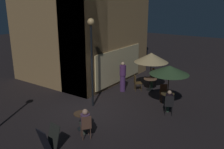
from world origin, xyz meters
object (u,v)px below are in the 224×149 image
cafe_table_0 (150,81)px  cafe_chair_2 (164,91)px  patron_seated_0 (153,76)px  patron_seated_1 (169,101)px  menu_sandwich_board (49,139)px  patio_umbrella_0 (151,58)px  cafe_table_2 (82,118)px  patio_umbrella_1 (169,70)px  cafe_chair_1 (136,82)px  patron_standing_3 (123,77)px  cafe_chair_4 (86,125)px  cafe_table_1 (167,98)px  cafe_chair_0 (153,77)px  patron_seated_2 (85,121)px  cafe_chair_3 (169,103)px  street_lamp_near_corner (91,46)px

cafe_table_0 → cafe_chair_2: 1.82m
cafe_table_0 → patron_seated_0: patron_seated_0 is taller
patron_seated_0 → patron_seated_1: (-3.10, -2.29, -0.00)m
menu_sandwich_board → patio_umbrella_0: size_ratio=0.41×
cafe_table_2 → cafe_chair_2: cafe_chair_2 is taller
patio_umbrella_1 → cafe_chair_1: size_ratio=2.32×
patron_seated_1 → patron_standing_3: bearing=41.0°
cafe_chair_2 → cafe_chair_4: cafe_chair_4 is taller
cafe_table_2 → patron_standing_3: 4.91m
cafe_table_0 → cafe_table_1: size_ratio=1.02×
cafe_chair_0 → cafe_chair_1: 1.41m
patron_seated_1 → patron_seated_2: (-3.79, 1.89, 0.01)m
cafe_chair_3 → cafe_table_2: bearing=115.8°
cafe_table_1 → patron_seated_2: size_ratio=0.64×
cafe_chair_0 → patron_seated_2: patron_seated_2 is taller
cafe_table_2 → patron_standing_3: size_ratio=0.40×
cafe_chair_4 → street_lamp_near_corner: bearing=-19.3°
patio_umbrella_1 → cafe_chair_3: patio_umbrella_1 is taller
cafe_table_1 → patio_umbrella_0: (1.86, 1.85, 1.47)m
street_lamp_near_corner → patio_umbrella_1: (1.91, -3.22, -1.12)m
patron_seated_2 → street_lamp_near_corner: bearing=-20.2°
cafe_table_0 → patron_standing_3: (-1.09, 1.26, 0.35)m
cafe_chair_1 → cafe_chair_3: size_ratio=0.95×
patio_umbrella_0 → patron_standing_3: patio_umbrella_0 is taller
street_lamp_near_corner → cafe_table_2: size_ratio=6.09×
cafe_chair_0 → cafe_chair_1: bearing=-30.8°
patio_umbrella_0 → cafe_chair_2: bearing=-131.1°
cafe_table_2 → patron_seated_0: size_ratio=0.59×
cafe_table_0 → cafe_table_2: cafe_table_0 is taller
cafe_table_0 → patron_standing_3: bearing=131.0°
menu_sandwich_board → patron_seated_0: size_ratio=0.77×
cafe_table_2 → cafe_chair_2: bearing=-19.1°
cafe_table_2 → cafe_chair_4: (-0.47, -0.64, 0.09)m
patron_seated_1 → patron_standing_3: 3.70m
patron_standing_3 → cafe_table_2: bearing=-105.1°
cafe_table_1 → cafe_table_2: (-4.02, 2.10, -0.04)m
cafe_chair_4 → patron_seated_2: patron_seated_2 is taller
cafe_chair_2 → patron_seated_0: bearing=-176.3°
cafe_chair_2 → street_lamp_near_corner: bearing=-82.6°
street_lamp_near_corner → patron_seated_0: (4.39, -1.24, -2.41)m
cafe_table_2 → cafe_chair_0: size_ratio=0.76×
cafe_chair_0 → cafe_chair_3: (-3.37, -2.39, 0.03)m
patio_umbrella_0 → patron_seated_2: (-6.27, -0.28, -1.31)m
menu_sandwich_board → cafe_chair_2: 6.71m
cafe_chair_3 → cafe_chair_4: 4.17m
cafe_chair_0 → patron_seated_2: 7.05m
cafe_chair_4 → patron_seated_2: bearing=0.0°
menu_sandwich_board → patio_umbrella_1: (5.87, -2.00, 1.49)m
cafe_chair_2 → patron_seated_2: 5.19m
cafe_table_0 → patio_umbrella_0: bearing=-14.0°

